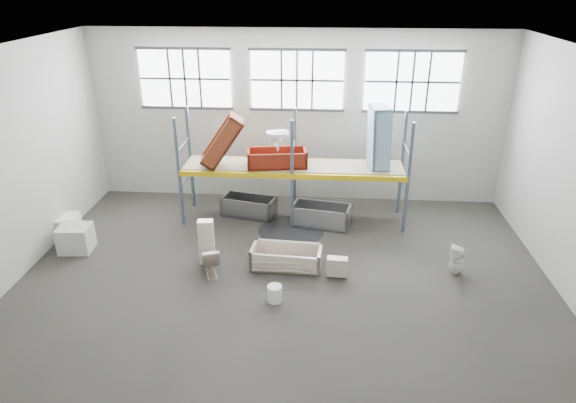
# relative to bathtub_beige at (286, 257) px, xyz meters

# --- Properties ---
(floor) EXTENTS (12.00, 10.00, 0.10)m
(floor) POSITION_rel_bathtub_beige_xyz_m (-0.01, -0.87, -0.29)
(floor) COLOR #413E38
(floor) RESTS_ON ground
(ceiling) EXTENTS (12.00, 10.00, 0.10)m
(ceiling) POSITION_rel_bathtub_beige_xyz_m (-0.01, -0.87, 4.81)
(ceiling) COLOR silver
(ceiling) RESTS_ON ground
(wall_back) EXTENTS (12.00, 0.10, 5.00)m
(wall_back) POSITION_rel_bathtub_beige_xyz_m (-0.01, 4.18, 2.26)
(wall_back) COLOR #ADACA1
(wall_back) RESTS_ON ground
(wall_front) EXTENTS (12.00, 0.10, 5.00)m
(wall_front) POSITION_rel_bathtub_beige_xyz_m (-0.01, -5.92, 2.26)
(wall_front) COLOR #B1AFA4
(wall_front) RESTS_ON ground
(window_left) EXTENTS (2.60, 0.04, 1.60)m
(window_left) POSITION_rel_bathtub_beige_xyz_m (-3.21, 4.07, 3.36)
(window_left) COLOR white
(window_left) RESTS_ON wall_back
(window_mid) EXTENTS (2.60, 0.04, 1.60)m
(window_mid) POSITION_rel_bathtub_beige_xyz_m (-0.01, 4.07, 3.36)
(window_mid) COLOR white
(window_mid) RESTS_ON wall_back
(window_right) EXTENTS (2.60, 0.04, 1.60)m
(window_right) POSITION_rel_bathtub_beige_xyz_m (3.19, 4.07, 3.36)
(window_right) COLOR white
(window_right) RESTS_ON wall_back
(rack_upright_la) EXTENTS (0.08, 0.08, 3.00)m
(rack_upright_la) POSITION_rel_bathtub_beige_xyz_m (-3.01, 2.03, 1.26)
(rack_upright_la) COLOR slate
(rack_upright_la) RESTS_ON floor
(rack_upright_lb) EXTENTS (0.08, 0.08, 3.00)m
(rack_upright_lb) POSITION_rel_bathtub_beige_xyz_m (-3.01, 3.23, 1.26)
(rack_upright_lb) COLOR slate
(rack_upright_lb) RESTS_ON floor
(rack_upright_ma) EXTENTS (0.08, 0.08, 3.00)m
(rack_upright_ma) POSITION_rel_bathtub_beige_xyz_m (-0.01, 2.03, 1.26)
(rack_upright_ma) COLOR slate
(rack_upright_ma) RESTS_ON floor
(rack_upright_mb) EXTENTS (0.08, 0.08, 3.00)m
(rack_upright_mb) POSITION_rel_bathtub_beige_xyz_m (-0.01, 3.23, 1.26)
(rack_upright_mb) COLOR slate
(rack_upright_mb) RESTS_ON floor
(rack_upright_ra) EXTENTS (0.08, 0.08, 3.00)m
(rack_upright_ra) POSITION_rel_bathtub_beige_xyz_m (2.99, 2.03, 1.26)
(rack_upright_ra) COLOR slate
(rack_upright_ra) RESTS_ON floor
(rack_upright_rb) EXTENTS (0.08, 0.08, 3.00)m
(rack_upright_rb) POSITION_rel_bathtub_beige_xyz_m (2.99, 3.23, 1.26)
(rack_upright_rb) COLOR slate
(rack_upright_rb) RESTS_ON floor
(rack_beam_front) EXTENTS (6.00, 0.10, 0.14)m
(rack_beam_front) POSITION_rel_bathtub_beige_xyz_m (-0.01, 2.03, 1.26)
(rack_beam_front) COLOR yellow
(rack_beam_front) RESTS_ON floor
(rack_beam_back) EXTENTS (6.00, 0.10, 0.14)m
(rack_beam_back) POSITION_rel_bathtub_beige_xyz_m (-0.01, 3.23, 1.26)
(rack_beam_back) COLOR yellow
(rack_beam_back) RESTS_ON floor
(shelf_deck) EXTENTS (5.90, 1.10, 0.03)m
(shelf_deck) POSITION_rel_bathtub_beige_xyz_m (-0.01, 2.63, 1.34)
(shelf_deck) COLOR gray
(shelf_deck) RESTS_ON floor
(wet_patch) EXTENTS (1.80, 1.80, 0.00)m
(wet_patch) POSITION_rel_bathtub_beige_xyz_m (-0.01, 1.83, -0.24)
(wet_patch) COLOR black
(wet_patch) RESTS_ON floor
(bathtub_beige) EXTENTS (1.70, 0.89, 0.48)m
(bathtub_beige) POSITION_rel_bathtub_beige_xyz_m (0.00, 0.00, 0.00)
(bathtub_beige) COLOR beige
(bathtub_beige) RESTS_ON floor
(cistern_spare) EXTENTS (0.47, 0.25, 0.44)m
(cistern_spare) POSITION_rel_bathtub_beige_xyz_m (1.18, -0.38, 0.04)
(cistern_spare) COLOR beige
(cistern_spare) RESTS_ON bathtub_beige
(sink_in_tub) EXTENTS (0.54, 0.54, 0.14)m
(sink_in_tub) POSITION_rel_bathtub_beige_xyz_m (0.53, -0.27, -0.08)
(sink_in_tub) COLOR beige
(sink_in_tub) RESTS_ON bathtub_beige
(toilet_beige) EXTENTS (0.61, 0.78, 0.71)m
(toilet_beige) POSITION_rel_bathtub_beige_xyz_m (-1.72, -0.43, 0.11)
(toilet_beige) COLOR beige
(toilet_beige) RESTS_ON floor
(cistern_tall) EXTENTS (0.38, 0.27, 1.12)m
(cistern_tall) POSITION_rel_bathtub_beige_xyz_m (-1.89, 0.04, 0.32)
(cistern_tall) COLOR beige
(cistern_tall) RESTS_ON floor
(toilet_white) EXTENTS (0.39, 0.39, 0.71)m
(toilet_white) POSITION_rel_bathtub_beige_xyz_m (3.92, -0.03, 0.11)
(toilet_white) COLOR white
(toilet_white) RESTS_ON floor
(steel_tub_left) EXTENTS (1.60, 1.01, 0.54)m
(steel_tub_left) POSITION_rel_bathtub_beige_xyz_m (-1.28, 2.74, 0.03)
(steel_tub_left) COLOR #93969A
(steel_tub_left) RESTS_ON floor
(steel_tub_right) EXTENTS (1.68, 1.02, 0.57)m
(steel_tub_right) POSITION_rel_bathtub_beige_xyz_m (0.78, 2.26, 0.05)
(steel_tub_right) COLOR #B7BABF
(steel_tub_right) RESTS_ON floor
(rust_tub_flat) EXTENTS (1.68, 0.98, 0.45)m
(rust_tub_flat) POSITION_rel_bathtub_beige_xyz_m (-0.44, 2.52, 1.58)
(rust_tub_flat) COLOR maroon
(rust_tub_flat) RESTS_ON shelf_deck
(rust_tub_tilted) EXTENTS (1.31, 0.88, 1.48)m
(rust_tub_tilted) POSITION_rel_bathtub_beige_xyz_m (-1.88, 2.41, 2.05)
(rust_tub_tilted) COLOR #923821
(rust_tub_tilted) RESTS_ON shelf_deck
(sink_on_shelf) EXTENTS (0.72, 0.64, 0.53)m
(sink_on_shelf) POSITION_rel_bathtub_beige_xyz_m (-0.41, 2.42, 1.85)
(sink_on_shelf) COLOR white
(sink_on_shelf) RESTS_ON rust_tub_flat
(blue_tub_upright) EXTENTS (0.64, 0.85, 1.69)m
(blue_tub_upright) POSITION_rel_bathtub_beige_xyz_m (2.24, 2.65, 2.15)
(blue_tub_upright) COLOR #80A6C7
(blue_tub_upright) RESTS_ON shelf_deck
(bucket) EXTENTS (0.37, 0.37, 0.37)m
(bucket) POSITION_rel_bathtub_beige_xyz_m (-0.14, -1.40, -0.06)
(bucket) COLOR white
(bucket) RESTS_ON floor
(carton_near) EXTENTS (0.82, 0.72, 0.65)m
(carton_near) POSITION_rel_bathtub_beige_xyz_m (-5.28, 0.40, 0.09)
(carton_near) COLOR beige
(carton_near) RESTS_ON floor
(carton_far) EXTENTS (0.78, 0.78, 0.55)m
(carton_far) POSITION_rel_bathtub_beige_xyz_m (-5.91, 1.13, 0.04)
(carton_far) COLOR white
(carton_far) RESTS_ON floor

